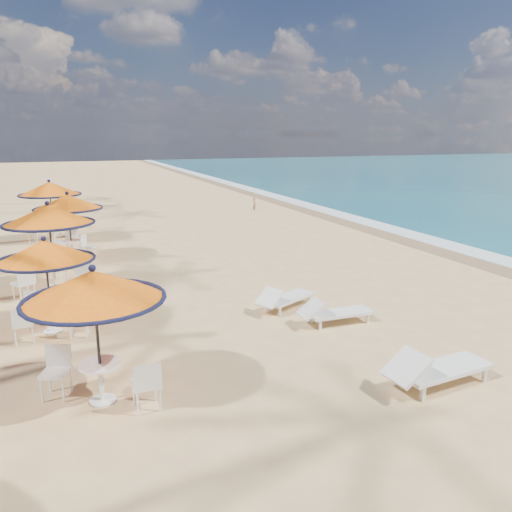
{
  "coord_description": "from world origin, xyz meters",
  "views": [
    {
      "loc": [
        -4.97,
        -7.69,
        4.33
      ],
      "look_at": [
        -0.3,
        4.22,
        1.2
      ],
      "focal_mm": 35.0,
      "sensor_mm": 36.0,
      "label": 1
    }
  ],
  "objects": [
    {
      "name": "lounger_mid",
      "position": [
        0.71,
        1.88,
        0.3
      ],
      "size": [
        1.79,
        0.6,
        0.64
      ],
      "rotation": [
        0.0,
        0.0,
        -0.03
      ],
      "color": "white",
      "rests_on": "ground"
    },
    {
      "name": "station_4",
      "position": [
        -5.37,
        14.3,
        1.87
      ],
      "size": [
        2.46,
        2.48,
        2.56
      ],
      "color": "black",
      "rests_on": "ground"
    },
    {
      "name": "lounger_far",
      "position": [
        0.08,
        3.23,
        0.3
      ],
      "size": [
        1.85,
        1.3,
        0.64
      ],
      "rotation": [
        0.0,
        0.0,
        0.47
      ],
      "color": "white",
      "rests_on": "ground"
    },
    {
      "name": "wetsand_band",
      "position": [
        8.4,
        10.0,
        0.0
      ],
      "size": [
        1.4,
        140.0,
        0.02
      ],
      "primitive_type": "cube",
      "color": "olive",
      "rests_on": "ground"
    },
    {
      "name": "ground",
      "position": [
        0.0,
        0.0,
        0.0
      ],
      "size": [
        160.0,
        160.0,
        0.0
      ],
      "primitive_type": "plane",
      "color": "tan",
      "rests_on": "ground"
    },
    {
      "name": "station_1",
      "position": [
        -5.43,
        3.76,
        1.61
      ],
      "size": [
        2.11,
        2.11,
        2.2
      ],
      "color": "black",
      "rests_on": "ground"
    },
    {
      "name": "station_0",
      "position": [
        -4.62,
        0.22,
        1.8
      ],
      "size": [
        2.26,
        2.26,
        2.36
      ],
      "color": "black",
      "rests_on": "ground"
    },
    {
      "name": "person",
      "position": [
        5.44,
        19.13,
        0.41
      ],
      "size": [
        0.2,
        0.3,
        0.82
      ],
      "primitive_type": "imported",
      "rotation": [
        0.0,
        0.0,
        1.58
      ],
      "color": "#9A694E",
      "rests_on": "ground"
    },
    {
      "name": "station_3",
      "position": [
        -4.77,
        10.61,
        1.77
      ],
      "size": [
        2.33,
        2.4,
        2.43
      ],
      "color": "black",
      "rests_on": "ground"
    },
    {
      "name": "foam_strip",
      "position": [
        9.3,
        10.0,
        0.0
      ],
      "size": [
        1.2,
        140.0,
        0.04
      ],
      "primitive_type": "cube",
      "color": "white",
      "rests_on": "ground"
    },
    {
      "name": "station_2",
      "position": [
        -5.33,
        6.98,
        1.87
      ],
      "size": [
        2.46,
        2.47,
        2.56
      ],
      "color": "black",
      "rests_on": "ground"
    },
    {
      "name": "lounger_near",
      "position": [
        0.86,
        -1.39,
        0.35
      ],
      "size": [
        2.14,
        0.84,
        0.75
      ],
      "rotation": [
        0.0,
        0.0,
        0.09
      ],
      "color": "white",
      "rests_on": "ground"
    }
  ]
}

